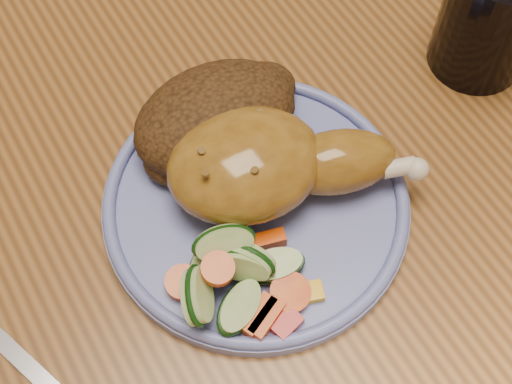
# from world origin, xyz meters

# --- Properties ---
(ground) EXTENTS (4.00, 4.00, 0.00)m
(ground) POSITION_xyz_m (0.00, 0.00, 0.00)
(ground) COLOR brown
(ground) RESTS_ON ground
(dining_table) EXTENTS (0.90, 1.40, 0.75)m
(dining_table) POSITION_xyz_m (0.00, 0.00, 0.67)
(dining_table) COLOR brown
(dining_table) RESTS_ON ground
(plate) EXTENTS (0.24, 0.24, 0.01)m
(plate) POSITION_xyz_m (-0.06, -0.11, 0.76)
(plate) COLOR #626DB4
(plate) RESTS_ON dining_table
(plate_rim) EXTENTS (0.23, 0.23, 0.01)m
(plate_rim) POSITION_xyz_m (-0.06, -0.11, 0.77)
(plate_rim) COLOR #626DB4
(plate_rim) RESTS_ON plate
(chicken_leg) EXTENTS (0.19, 0.13, 0.06)m
(chicken_leg) POSITION_xyz_m (-0.05, -0.10, 0.79)
(chicken_leg) COLOR #91641E
(chicken_leg) RESTS_ON plate
(rice_pilaf) EXTENTS (0.14, 0.10, 0.06)m
(rice_pilaf) POSITION_xyz_m (-0.05, -0.04, 0.78)
(rice_pilaf) COLOR #402610
(rice_pilaf) RESTS_ON plate
(vegetable_pile) EXTENTS (0.11, 0.10, 0.05)m
(vegetable_pile) POSITION_xyz_m (-0.11, -0.16, 0.78)
(vegetable_pile) COLOR #A50A05
(vegetable_pile) RESTS_ON plate
(fork) EXTENTS (0.07, 0.15, 0.00)m
(fork) POSITION_xyz_m (-0.27, -0.12, 0.75)
(fork) COLOR silver
(fork) RESTS_ON dining_table
(drinking_glass) EXTENTS (0.08, 0.08, 0.11)m
(drinking_glass) POSITION_xyz_m (0.18, -0.08, 0.80)
(drinking_glass) COLOR black
(drinking_glass) RESTS_ON dining_table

